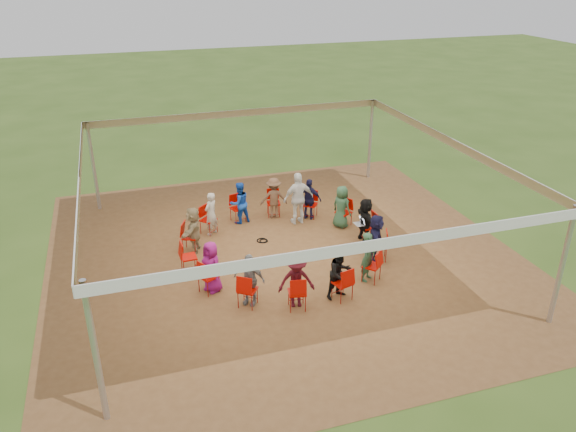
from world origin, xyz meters
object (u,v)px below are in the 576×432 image
object	(u,v)px
chair_0	(369,227)
chair_10	(297,293)
chair_12	(372,266)
cable_coil	(263,241)
chair_2	(310,205)
chair_9	(248,290)
person_seated_2	(309,199)
person_seated_12	(376,238)
person_seated_9	(296,281)
person_seated_5	(211,214)
chair_3	(273,203)
person_seated_10	(340,273)
person_seated_11	(368,257)
chair_11	(342,283)
chair_4	(238,208)
chair_7	(189,257)
person_seated_0	(365,220)
chair_1	(344,213)
standing_person	(298,198)
chair_5	(208,220)
person_seated_8	(249,279)
person_seated_7	(212,267)
chair_8	(208,277)
chair_13	(380,245)
person_seated_6	(194,230)
person_seated_4	(239,203)
chair_6	(190,237)
laptop	(361,222)
person_seated_1	(341,207)
person_seated_3	(274,198)

from	to	relation	value
chair_0	chair_10	world-z (taller)	same
chair_12	cable_coil	bearing A→B (deg)	83.84
chair_2	chair_9	distance (m)	5.43
person_seated_2	chair_12	bearing A→B (deg)	129.60
person_seated_12	person_seated_9	bearing A→B (deg)	141.43
person_seated_5	chair_3	bearing A→B (deg)	156.97
person_seated_10	person_seated_11	xyz separation A→B (m)	(1.02, 0.55, 0.00)
chair_3	person_seated_9	distance (m)	5.32
chair_12	chair_11	bearing A→B (deg)	167.14
person_seated_2	chair_4	bearing A→B (deg)	23.03
chair_0	chair_12	distance (m)	2.36
chair_12	person_seated_11	xyz separation A→B (m)	(-0.08, 0.09, 0.24)
chair_7	person_seated_0	size ratio (longest dim) A/B	0.66
chair_1	chair_2	size ratio (longest dim) A/B	1.00
standing_person	person_seated_10	bearing A→B (deg)	80.54
chair_5	chair_11	distance (m)	5.30
person_seated_8	person_seated_12	bearing A→B (deg)	51.43
person_seated_7	cable_coil	world-z (taller)	person_seated_7
chair_8	standing_person	world-z (taller)	standing_person
chair_13	person_seated_12	world-z (taller)	person_seated_12
chair_10	chair_0	bearing A→B (deg)	51.43
chair_8	chair_13	distance (m)	4.89
chair_11	person_seated_5	xyz separation A→B (m)	(-2.43, 4.57, 0.24)
person_seated_8	person_seated_0	bearing A→B (deg)	64.29
person_seated_5	person_seated_11	bearing A→B (deg)	90.00
person_seated_7	person_seated_12	distance (m)	4.68
chair_13	standing_person	bearing A→B (deg)	48.55
chair_5	person_seated_10	xyz separation A→B (m)	(2.48, -4.55, 0.24)
chair_1	person_seated_6	world-z (taller)	person_seated_6
chair_5	person_seated_4	world-z (taller)	person_seated_4
chair_1	person_seated_12	bearing A→B (deg)	151.60
person_seated_9	chair_1	bearing A→B (deg)	63.66
chair_1	chair_6	bearing A→B (deg)	64.29
chair_10	person_seated_2	size ratio (longest dim) A/B	0.66
person_seated_10	cable_coil	size ratio (longest dim) A/B	3.86
chair_12	person_seated_5	world-z (taller)	person_seated_5
chair_6	laptop	world-z (taller)	chair_6
person_seated_6	standing_person	world-z (taller)	standing_person
chair_4	person_seated_9	size ratio (longest dim) A/B	0.66
person_seated_1	person_seated_9	xyz separation A→B (m)	(-2.75, -3.78, 0.00)
chair_13	person_seated_0	xyz separation A→B (m)	(0.10, 1.18, 0.24)
person_seated_10	laptop	bearing A→B (deg)	40.86
chair_7	person_seated_3	world-z (taller)	person_seated_3
chair_6	person_seated_11	bearing A→B (deg)	77.44
chair_7	person_seated_4	distance (m)	3.32
person_seated_2	person_seated_5	world-z (taller)	same
chair_3	chair_8	world-z (taller)	same
chair_5	cable_coil	world-z (taller)	chair_5
person_seated_3	person_seated_12	distance (m)	4.06
chair_3	laptop	xyz separation A→B (m)	(1.95, -2.56, 0.20)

